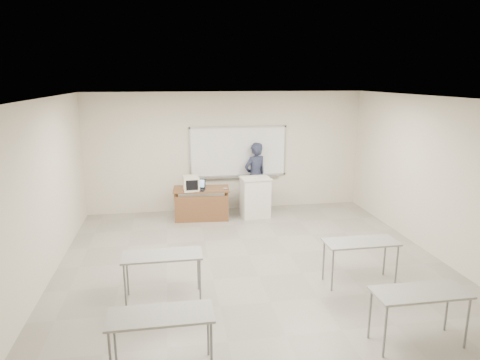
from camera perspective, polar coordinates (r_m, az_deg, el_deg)
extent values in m
cube|color=gray|center=(7.55, 2.47, -12.72)|extent=(7.00, 8.00, 0.01)
cube|color=white|center=(10.89, -0.23, 3.82)|extent=(2.40, 0.03, 1.20)
cube|color=#B7BABC|center=(10.80, -0.23, 7.06)|extent=(2.48, 0.04, 0.04)
cube|color=#B7BABC|center=(11.01, -0.23, 0.63)|extent=(2.48, 0.04, 0.04)
cube|color=#B7BABC|center=(10.76, -6.67, 3.61)|extent=(0.04, 0.04, 1.28)
cube|color=#B7BABC|center=(11.14, 5.99, 3.97)|extent=(0.04, 0.04, 1.28)
cube|color=#B7BABC|center=(10.97, -0.19, 0.37)|extent=(2.16, 0.07, 0.02)
cube|color=#969691|center=(6.66, -10.34, -9.85)|extent=(1.20, 0.50, 0.03)
cylinder|color=slate|center=(6.67, -15.09, -13.54)|extent=(0.03, 0.03, 0.70)
cylinder|color=slate|center=(6.64, -5.35, -13.22)|extent=(0.03, 0.03, 0.70)
cylinder|color=slate|center=(7.03, -14.79, -12.07)|extent=(0.03, 0.03, 0.70)
cylinder|color=slate|center=(7.00, -5.60, -11.76)|extent=(0.03, 0.03, 0.70)
cube|color=#969691|center=(7.32, 15.84, -7.98)|extent=(1.20, 0.50, 0.03)
cylinder|color=slate|center=(7.08, 12.23, -11.72)|extent=(0.03, 0.03, 0.70)
cylinder|color=slate|center=(7.54, 20.17, -10.67)|extent=(0.03, 0.03, 0.70)
cylinder|color=slate|center=(7.42, 11.08, -10.45)|extent=(0.03, 0.03, 0.70)
cylinder|color=slate|center=(7.85, 18.73, -9.55)|extent=(0.03, 0.03, 0.70)
cube|color=#969691|center=(5.14, -10.53, -17.31)|extent=(1.20, 0.50, 0.03)
cylinder|color=slate|center=(5.22, -16.90, -21.97)|extent=(0.03, 0.03, 0.70)
cylinder|color=slate|center=(5.18, -3.83, -21.62)|extent=(0.03, 0.03, 0.70)
cylinder|color=slate|center=(5.55, -16.37, -19.60)|extent=(0.03, 0.03, 0.70)
cylinder|color=slate|center=(5.51, -4.27, -19.25)|extent=(0.03, 0.03, 0.70)
cube|color=#969691|center=(5.97, 22.93, -13.63)|extent=(1.20, 0.50, 0.03)
cylinder|color=slate|center=(5.73, 18.78, -18.60)|extent=(0.03, 0.03, 0.70)
cylinder|color=slate|center=(6.29, 28.04, -16.50)|extent=(0.03, 0.03, 0.70)
cylinder|color=slate|center=(6.03, 16.94, -16.73)|extent=(0.03, 0.03, 0.70)
cylinder|color=slate|center=(6.56, 25.88, -14.96)|extent=(0.03, 0.03, 0.70)
cube|color=brown|center=(10.28, -5.19, -1.20)|extent=(1.33, 0.66, 0.04)
cube|color=brown|center=(10.10, -5.00, -3.93)|extent=(1.26, 0.03, 0.63)
cylinder|color=#462C13|center=(10.10, -8.45, -3.78)|extent=(0.06, 0.06, 0.71)
cylinder|color=#462C13|center=(10.19, -1.62, -3.49)|extent=(0.06, 0.06, 0.71)
cylinder|color=#462C13|center=(10.62, -8.52, -2.92)|extent=(0.06, 0.06, 0.71)
cylinder|color=#462C13|center=(10.70, -2.03, -2.65)|extent=(0.06, 0.06, 0.71)
cube|color=silver|center=(10.43, 2.04, -2.41)|extent=(0.66, 0.47, 0.95)
cube|color=silver|center=(10.30, 2.06, 0.23)|extent=(0.70, 0.51, 0.04)
cube|color=beige|center=(10.13, -6.57, -0.40)|extent=(0.35, 0.36, 0.33)
cube|color=beige|center=(9.93, -6.51, -0.67)|extent=(0.36, 0.04, 0.34)
cube|color=black|center=(9.91, -6.50, -0.71)|extent=(0.28, 0.01, 0.24)
cube|color=black|center=(10.10, -5.68, -1.32)|extent=(0.33, 0.24, 0.02)
cube|color=black|center=(10.08, -5.67, -1.27)|extent=(0.27, 0.14, 0.01)
cube|color=black|center=(10.21, -5.75, -0.46)|extent=(0.33, 0.07, 0.22)
cube|color=#7FA3CB|center=(10.20, -5.75, -0.46)|extent=(0.28, 0.05, 0.17)
ellipsoid|color=gray|center=(10.13, -2.00, -1.14)|extent=(0.13, 0.11, 0.04)
cube|color=beige|center=(10.35, 1.16, 0.47)|extent=(0.47, 0.17, 0.03)
imported|color=black|center=(10.94, 2.04, 0.50)|extent=(0.75, 0.64, 1.75)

